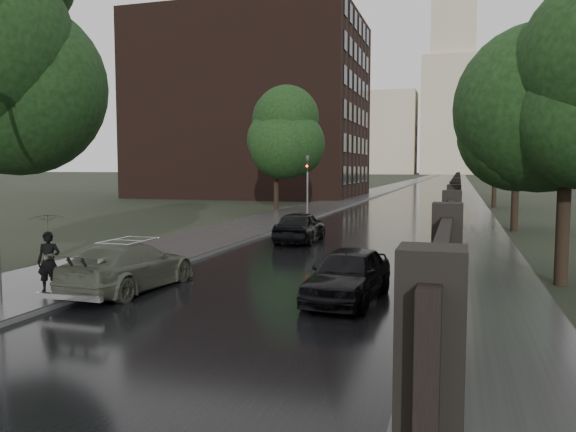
{
  "coord_description": "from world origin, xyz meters",
  "views": [
    {
      "loc": [
        4.76,
        -8.81,
        3.22
      ],
      "look_at": [
        -1.13,
        10.46,
        1.5
      ],
      "focal_mm": 35.0,
      "sensor_mm": 36.0,
      "label": 1
    }
  ],
  "objects_px": {
    "tree_right_a": "(568,104)",
    "volga_sedan": "(129,266)",
    "tree_right_c": "(496,147)",
    "traffic_light": "(307,181)",
    "tree_right_b": "(517,134)",
    "pedestrian_umbrella": "(48,229)",
    "car_right_near": "(348,274)",
    "hatchback_left": "(300,227)",
    "tree_left_far": "(276,140)"
  },
  "relations": [
    {
      "from": "volga_sedan",
      "to": "tree_right_b",
      "type": "bearing_deg",
      "value": -118.57
    },
    {
      "from": "tree_right_c",
      "to": "tree_right_b",
      "type": "bearing_deg",
      "value": -90.0
    },
    {
      "from": "tree_right_a",
      "to": "hatchback_left",
      "type": "height_order",
      "value": "tree_right_a"
    },
    {
      "from": "tree_right_b",
      "to": "traffic_light",
      "type": "relative_size",
      "value": 1.75
    },
    {
      "from": "tree_right_c",
      "to": "tree_left_far",
      "type": "bearing_deg",
      "value": -147.17
    },
    {
      "from": "tree_right_b",
      "to": "volga_sedan",
      "type": "bearing_deg",
      "value": -121.37
    },
    {
      "from": "tree_right_a",
      "to": "traffic_light",
      "type": "bearing_deg",
      "value": 124.77
    },
    {
      "from": "tree_right_c",
      "to": "traffic_light",
      "type": "height_order",
      "value": "tree_right_c"
    },
    {
      "from": "tree_right_c",
      "to": "car_right_near",
      "type": "xyz_separation_m",
      "value": [
        -5.27,
        -35.52,
        -4.3
      ]
    },
    {
      "from": "tree_left_far",
      "to": "traffic_light",
      "type": "height_order",
      "value": "tree_left_far"
    },
    {
      "from": "traffic_light",
      "to": "volga_sedan",
      "type": "bearing_deg",
      "value": -87.86
    },
    {
      "from": "hatchback_left",
      "to": "car_right_near",
      "type": "distance_m",
      "value": 10.75
    },
    {
      "from": "tree_left_far",
      "to": "hatchback_left",
      "type": "xyz_separation_m",
      "value": [
        6.2,
        -15.56,
        -4.55
      ]
    },
    {
      "from": "tree_left_far",
      "to": "pedestrian_umbrella",
      "type": "relative_size",
      "value": 3.13
    },
    {
      "from": "pedestrian_umbrella",
      "to": "volga_sedan",
      "type": "bearing_deg",
      "value": 22.95
    },
    {
      "from": "traffic_light",
      "to": "car_right_near",
      "type": "distance_m",
      "value": 21.6
    },
    {
      "from": "tree_left_far",
      "to": "car_right_near",
      "type": "bearing_deg",
      "value": -68.16
    },
    {
      "from": "traffic_light",
      "to": "car_right_near",
      "type": "bearing_deg",
      "value": -72.34
    },
    {
      "from": "volga_sedan",
      "to": "car_right_near",
      "type": "height_order",
      "value": "car_right_near"
    },
    {
      "from": "tree_right_b",
      "to": "car_right_near",
      "type": "distance_m",
      "value": 18.8
    },
    {
      "from": "traffic_light",
      "to": "volga_sedan",
      "type": "xyz_separation_m",
      "value": [
        0.79,
        -21.06,
        -1.76
      ]
    },
    {
      "from": "tree_right_a",
      "to": "tree_right_c",
      "type": "relative_size",
      "value": 1.0
    },
    {
      "from": "tree_left_far",
      "to": "tree_right_a",
      "type": "distance_m",
      "value": 26.91
    },
    {
      "from": "volga_sedan",
      "to": "pedestrian_umbrella",
      "type": "height_order",
      "value": "pedestrian_umbrella"
    },
    {
      "from": "tree_right_a",
      "to": "traffic_light",
      "type": "xyz_separation_m",
      "value": [
        -11.8,
        16.99,
        -2.55
      ]
    },
    {
      "from": "traffic_light",
      "to": "hatchback_left",
      "type": "relative_size",
      "value": 0.99
    },
    {
      "from": "tree_right_a",
      "to": "volga_sedan",
      "type": "bearing_deg",
      "value": -159.74
    },
    {
      "from": "tree_left_far",
      "to": "volga_sedan",
      "type": "height_order",
      "value": "tree_left_far"
    },
    {
      "from": "tree_right_b",
      "to": "pedestrian_umbrella",
      "type": "relative_size",
      "value": 2.97
    },
    {
      "from": "tree_right_c",
      "to": "car_right_near",
      "type": "height_order",
      "value": "tree_right_c"
    },
    {
      "from": "tree_left_far",
      "to": "volga_sedan",
      "type": "relative_size",
      "value": 1.67
    },
    {
      "from": "tree_right_a",
      "to": "tree_left_far",
      "type": "bearing_deg",
      "value": 125.17
    },
    {
      "from": "volga_sedan",
      "to": "hatchback_left",
      "type": "xyz_separation_m",
      "value": [
        1.71,
        10.51,
        0.05
      ]
    },
    {
      "from": "tree_right_a",
      "to": "car_right_near",
      "type": "distance_m",
      "value": 7.66
    },
    {
      "from": "tree_right_b",
      "to": "pedestrian_umbrella",
      "type": "height_order",
      "value": "tree_right_b"
    },
    {
      "from": "tree_left_far",
      "to": "tree_right_a",
      "type": "height_order",
      "value": "tree_left_far"
    },
    {
      "from": "tree_right_c",
      "to": "pedestrian_umbrella",
      "type": "distance_m",
      "value": 39.56
    },
    {
      "from": "hatchback_left",
      "to": "car_right_near",
      "type": "xyz_separation_m",
      "value": [
        4.03,
        -9.96,
        -0.04
      ]
    },
    {
      "from": "tree_left_far",
      "to": "tree_right_b",
      "type": "xyz_separation_m",
      "value": [
        15.5,
        -8.0,
        -0.29
      ]
    },
    {
      "from": "volga_sedan",
      "to": "hatchback_left",
      "type": "distance_m",
      "value": 10.64
    },
    {
      "from": "tree_right_b",
      "to": "car_right_near",
      "type": "height_order",
      "value": "tree_right_b"
    },
    {
      "from": "traffic_light",
      "to": "hatchback_left",
      "type": "height_order",
      "value": "traffic_light"
    },
    {
      "from": "tree_left_far",
      "to": "hatchback_left",
      "type": "bearing_deg",
      "value": -68.27
    },
    {
      "from": "pedestrian_umbrella",
      "to": "tree_right_b",
      "type": "bearing_deg",
      "value": 36.14
    },
    {
      "from": "tree_left_far",
      "to": "tree_right_a",
      "type": "xyz_separation_m",
      "value": [
        15.5,
        -22.0,
        -0.29
      ]
    },
    {
      "from": "tree_right_c",
      "to": "volga_sedan",
      "type": "xyz_separation_m",
      "value": [
        -11.01,
        -36.06,
        -4.31
      ]
    },
    {
      "from": "tree_right_c",
      "to": "hatchback_left",
      "type": "xyz_separation_m",
      "value": [
        -9.3,
        -25.56,
        -4.26
      ]
    },
    {
      "from": "volga_sedan",
      "to": "hatchback_left",
      "type": "height_order",
      "value": "hatchback_left"
    },
    {
      "from": "hatchback_left",
      "to": "pedestrian_umbrella",
      "type": "xyz_separation_m",
      "value": [
        -3.11,
        -11.86,
        1.04
      ]
    },
    {
      "from": "car_right_near",
      "to": "pedestrian_umbrella",
      "type": "distance_m",
      "value": 7.47
    }
  ]
}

